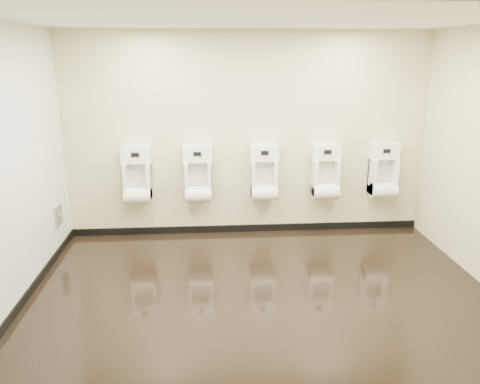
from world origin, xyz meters
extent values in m
cube|color=black|center=(0.00, 0.00, 0.00)|extent=(5.00, 3.50, 0.00)
cube|color=white|center=(0.00, 0.00, 2.80)|extent=(5.00, 3.50, 0.00)
cube|color=beige|center=(0.00, 1.75, 1.40)|extent=(5.00, 0.02, 2.80)
cube|color=beige|center=(0.00, -1.75, 1.40)|extent=(5.00, 0.02, 2.80)
cube|color=beige|center=(-2.50, 0.00, 1.40)|extent=(0.02, 3.50, 2.80)
cube|color=white|center=(-2.50, 0.00, 1.40)|extent=(0.01, 3.50, 2.80)
cube|color=black|center=(0.00, 1.74, 0.05)|extent=(5.00, 0.02, 0.10)
cube|color=black|center=(-2.49, 0.00, 0.05)|extent=(0.02, 3.50, 0.10)
cube|color=#9E9EA3|center=(-2.48, 1.20, 0.50)|extent=(0.03, 0.25, 0.25)
cylinder|color=silver|center=(-2.46, 1.20, 0.50)|extent=(0.02, 0.04, 0.04)
cube|color=white|center=(-1.52, 1.62, 0.82)|extent=(0.35, 0.26, 0.50)
cube|color=silver|center=(-1.52, 1.71, 0.86)|extent=(0.27, 0.01, 0.38)
cylinder|color=white|center=(-1.52, 1.55, 0.64)|extent=(0.35, 0.22, 0.22)
cube|color=white|center=(-1.52, 1.66, 1.18)|extent=(0.39, 0.19, 0.22)
cube|color=black|center=(-1.52, 1.56, 1.20)|extent=(0.10, 0.01, 0.05)
cube|color=silver|center=(-1.52, 1.56, 1.20)|extent=(0.12, 0.01, 0.07)
cylinder|color=silver|center=(-1.31, 1.66, 1.18)|extent=(0.01, 0.03, 0.03)
cube|color=white|center=(-0.69, 1.62, 0.82)|extent=(0.35, 0.26, 0.50)
cube|color=silver|center=(-0.69, 1.71, 0.86)|extent=(0.27, 0.01, 0.38)
cylinder|color=white|center=(-0.69, 1.55, 0.64)|extent=(0.35, 0.22, 0.22)
cube|color=white|center=(-0.69, 1.66, 1.18)|extent=(0.39, 0.19, 0.22)
cube|color=black|center=(-0.69, 1.56, 1.20)|extent=(0.10, 0.01, 0.05)
cube|color=silver|center=(-0.69, 1.56, 1.20)|extent=(0.12, 0.01, 0.07)
cylinder|color=silver|center=(-0.49, 1.66, 1.18)|extent=(0.01, 0.03, 0.03)
cube|color=white|center=(0.22, 1.62, 0.82)|extent=(0.35, 0.26, 0.50)
cube|color=silver|center=(0.22, 1.71, 0.86)|extent=(0.27, 0.01, 0.38)
cylinder|color=white|center=(0.22, 1.55, 0.64)|extent=(0.35, 0.22, 0.22)
cube|color=white|center=(0.22, 1.66, 1.18)|extent=(0.39, 0.19, 0.22)
cube|color=black|center=(0.22, 1.56, 1.20)|extent=(0.10, 0.01, 0.05)
cube|color=silver|center=(0.22, 1.56, 1.20)|extent=(0.12, 0.01, 0.07)
cylinder|color=silver|center=(0.42, 1.66, 1.18)|extent=(0.01, 0.03, 0.03)
cube|color=white|center=(1.08, 1.62, 0.82)|extent=(0.35, 0.26, 0.50)
cube|color=silver|center=(1.08, 1.71, 0.86)|extent=(0.27, 0.01, 0.38)
cylinder|color=white|center=(1.08, 1.55, 0.64)|extent=(0.35, 0.22, 0.22)
cube|color=white|center=(1.08, 1.66, 1.18)|extent=(0.39, 0.19, 0.22)
cube|color=black|center=(1.08, 1.56, 1.20)|extent=(0.10, 0.01, 0.05)
cube|color=silver|center=(1.08, 1.56, 1.20)|extent=(0.12, 0.01, 0.07)
cylinder|color=silver|center=(1.29, 1.66, 1.18)|extent=(0.01, 0.03, 0.03)
cube|color=white|center=(1.91, 1.62, 0.82)|extent=(0.35, 0.26, 0.50)
cube|color=silver|center=(1.91, 1.71, 0.86)|extent=(0.27, 0.01, 0.38)
cylinder|color=white|center=(1.91, 1.55, 0.64)|extent=(0.35, 0.22, 0.22)
cube|color=white|center=(1.91, 1.66, 1.18)|extent=(0.39, 0.19, 0.22)
cube|color=black|center=(1.91, 1.56, 1.20)|extent=(0.10, 0.01, 0.05)
cube|color=silver|center=(1.91, 1.56, 1.20)|extent=(0.12, 0.01, 0.07)
cylinder|color=silver|center=(2.11, 1.66, 1.18)|extent=(0.01, 0.03, 0.03)
camera|label=1|loc=(-0.56, -4.60, 2.51)|focal=35.00mm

